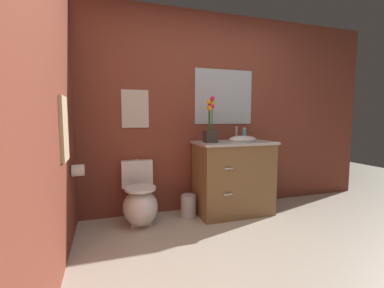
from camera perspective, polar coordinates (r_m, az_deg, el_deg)
name	(u,v)px	position (r m, az deg, el deg)	size (l,w,h in m)	color
ground_plane	(282,283)	(2.24, 18.90, -26.53)	(10.04, 10.04, 0.00)	beige
wall_back	(215,112)	(3.48, 5.09, 6.83)	(4.69, 0.05, 2.50)	brown
wall_left	(49,108)	(2.03, -28.60, 6.93)	(0.05, 4.70, 2.50)	brown
toilet	(140,202)	(3.06, -11.24, -12.23)	(0.38, 0.59, 0.69)	white
vanity_cabinet	(233,176)	(3.31, 8.94, -6.97)	(0.94, 0.56, 1.07)	brown
flower_vase	(210,126)	(3.07, 4.03, 4.01)	(0.14, 0.14, 0.53)	#38332D
soap_bottle	(244,135)	(3.36, 11.26, 1.97)	(0.05, 0.05, 0.17)	teal
trash_bin	(188,206)	(3.21, -0.79, -13.29)	(0.18, 0.18, 0.27)	#B7B7BC
wall_poster	(135,109)	(3.18, -12.20, 7.46)	(0.31, 0.01, 0.44)	beige
wall_mirror	(224,97)	(3.50, 6.94, 10.08)	(0.80, 0.01, 0.70)	#B2BCC6
hanging_towel	(64,129)	(2.35, -26.02, 2.99)	(0.03, 0.28, 0.52)	tan
toilet_paper_roll	(78,170)	(2.76, -23.46, -5.24)	(0.11, 0.11, 0.11)	white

